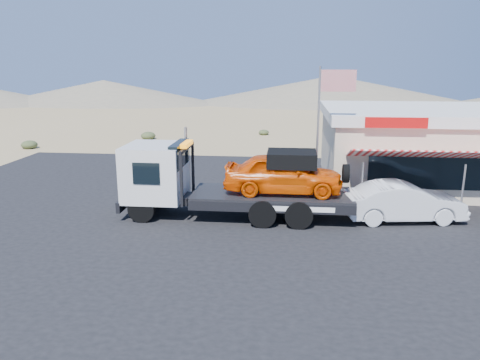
{
  "coord_description": "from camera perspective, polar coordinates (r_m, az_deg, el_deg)",
  "views": [
    {
      "loc": [
        3.44,
        -15.69,
        6.17
      ],
      "look_at": [
        1.53,
        2.7,
        1.5
      ],
      "focal_mm": 35.0,
      "sensor_mm": 36.0,
      "label": 1
    }
  ],
  "objects": [
    {
      "name": "ground",
      "position": [
        17.2,
        -6.05,
        -6.92
      ],
      "size": [
        120.0,
        120.0,
        0.0
      ],
      "primitive_type": "plane",
      "color": "#A0885B",
      "rests_on": "ground"
    },
    {
      "name": "asphalt_lot",
      "position": [
        19.73,
        1.46,
        -4.02
      ],
      "size": [
        32.0,
        24.0,
        0.02
      ],
      "primitive_type": "cube",
      "color": "black",
      "rests_on": "ground"
    },
    {
      "name": "tow_truck",
      "position": [
        18.84,
        -1.18,
        0.27
      ],
      "size": [
        9.13,
        2.71,
        3.05
      ],
      "color": "black",
      "rests_on": "asphalt_lot"
    },
    {
      "name": "white_sedan",
      "position": [
        19.66,
        19.29,
        -2.53
      ],
      "size": [
        4.85,
        2.28,
        1.54
      ],
      "primitive_type": "imported",
      "rotation": [
        0.0,
        0.0,
        1.71
      ],
      "color": "silver",
      "rests_on": "asphalt_lot"
    },
    {
      "name": "jerky_store",
      "position": [
        25.99,
        21.66,
        3.92
      ],
      "size": [
        10.4,
        9.97,
        3.9
      ],
      "color": "#C8B497",
      "rests_on": "asphalt_lot"
    },
    {
      "name": "flagpole",
      "position": [
        20.38,
        10.17,
        7.18
      ],
      "size": [
        1.55,
        0.1,
        6.0
      ],
      "color": "#99999E",
      "rests_on": "asphalt_lot"
    },
    {
      "name": "distant_hills",
      "position": [
        72.18,
        -4.7,
        10.73
      ],
      "size": [
        126.0,
        48.0,
        4.2
      ],
      "color": "#726B59",
      "rests_on": "ground"
    }
  ]
}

